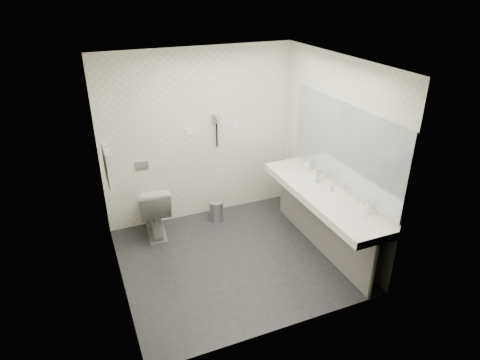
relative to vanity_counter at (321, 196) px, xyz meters
name	(u,v)px	position (x,y,z in m)	size (l,w,h in m)	color
floor	(234,259)	(-1.12, 0.20, -0.80)	(2.80, 2.80, 0.00)	#28272C
ceiling	(232,63)	(-1.12, 0.20, 1.70)	(2.80, 2.80, 0.00)	white
wall_back	(199,137)	(-1.12, 1.50, 0.45)	(2.80, 2.80, 0.00)	white
wall_front	(286,227)	(-1.12, -1.10, 0.45)	(2.80, 2.80, 0.00)	white
wall_left	(110,194)	(-2.52, 0.20, 0.45)	(2.60, 2.60, 0.00)	white
wall_right	(334,154)	(0.27, 0.20, 0.45)	(2.60, 2.60, 0.00)	white
vanity_counter	(321,196)	(0.00, 0.00, 0.00)	(0.55, 2.20, 0.10)	white
vanity_panel	(320,224)	(0.02, 0.00, -0.42)	(0.03, 2.15, 0.75)	gray
vanity_post_near	(373,269)	(0.05, -1.04, -0.42)	(0.06, 0.06, 0.75)	silver
vanity_post_far	(285,190)	(0.05, 1.04, -0.42)	(0.06, 0.06, 0.75)	silver
mirror	(344,145)	(0.26, 0.00, 0.65)	(0.02, 2.20, 1.05)	#B2BCC6
basin_near	(353,218)	(0.00, -0.65, 0.04)	(0.40, 0.31, 0.05)	white
basin_far	(296,173)	(0.00, 0.65, 0.04)	(0.40, 0.31, 0.05)	white
faucet_near	(368,208)	(0.19, -0.65, 0.12)	(0.04, 0.04, 0.15)	silver
faucet_far	(309,165)	(0.19, 0.65, 0.12)	(0.04, 0.04, 0.15)	silver
soap_bottle_a	(332,187)	(0.14, -0.01, 0.10)	(0.04, 0.04, 0.10)	beige
glass_left	(318,179)	(0.10, 0.26, 0.10)	(0.06, 0.06, 0.10)	silver
glass_right	(319,176)	(0.17, 0.33, 0.11)	(0.07, 0.07, 0.12)	silver
toilet	(154,208)	(-1.92, 1.23, -0.41)	(0.44, 0.77, 0.78)	white
flush_plate	(142,166)	(-1.98, 1.49, 0.15)	(0.18, 0.02, 0.12)	#B2B5BA
pedal_bin	(216,211)	(-1.00, 1.21, -0.65)	(0.21, 0.21, 0.30)	#B2B5BA
bin_lid	(216,202)	(-1.00, 1.21, -0.50)	(0.21, 0.21, 0.01)	#B2B5BA
towel_rail	(105,149)	(-2.47, 0.75, 0.75)	(0.02, 0.02, 0.62)	silver
towel_near	(110,171)	(-2.46, 0.61, 0.53)	(0.07, 0.24, 0.48)	silver
towel_far	(107,162)	(-2.46, 0.89, 0.53)	(0.07, 0.24, 0.48)	silver
dryer_cradle	(216,118)	(-0.88, 1.47, 0.70)	(0.10, 0.04, 0.14)	#9A999F
dryer_barrel	(218,118)	(-0.88, 1.40, 0.73)	(0.08, 0.08, 0.14)	#9A999F
dryer_cord	(217,135)	(-0.88, 1.46, 0.45)	(0.02, 0.02, 0.35)	black
switch_plate_a	(189,132)	(-1.27, 1.49, 0.55)	(0.09, 0.02, 0.09)	white
switch_plate_b	(235,125)	(-0.57, 1.49, 0.55)	(0.09, 0.02, 0.09)	white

